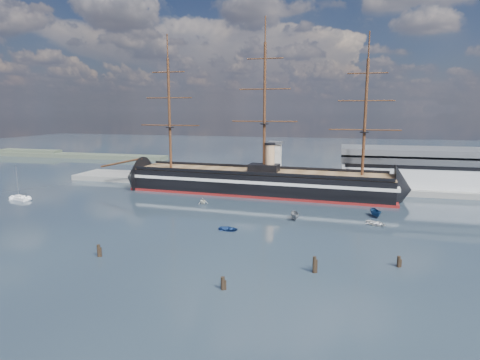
# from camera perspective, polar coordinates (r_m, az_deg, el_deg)

# --- Properties ---
(ground) EXTENTS (600.00, 600.00, 0.00)m
(ground) POSITION_cam_1_polar(r_m,az_deg,el_deg) (118.85, 0.96, -3.88)
(ground) COLOR #1A222F
(ground) RESTS_ON ground
(quay) EXTENTS (180.00, 18.00, 2.00)m
(quay) POSITION_cam_1_polar(r_m,az_deg,el_deg) (151.91, 7.77, -0.90)
(quay) COLOR slate
(quay) RESTS_ON ground
(warehouse) EXTENTS (63.00, 21.00, 11.60)m
(warehouse) POSITION_cam_1_polar(r_m,az_deg,el_deg) (156.88, 25.71, 1.49)
(warehouse) COLOR #B7BABC
(warehouse) RESTS_ON ground
(quay_tower) EXTENTS (5.00, 5.00, 15.00)m
(quay_tower) POSITION_cam_1_polar(r_m,az_deg,el_deg) (148.37, 5.03, 2.71)
(quay_tower) COLOR silver
(quay_tower) RESTS_ON ground
(shoreline) EXTENTS (120.00, 10.00, 4.00)m
(shoreline) POSITION_cam_1_polar(r_m,az_deg,el_deg) (266.75, -24.30, 3.31)
(shoreline) COLOR #3F4C38
(shoreline) RESTS_ON ground
(warship) EXTENTS (113.32, 21.36, 53.94)m
(warship) POSITION_cam_1_polar(r_m,az_deg,el_deg) (137.62, 1.87, -0.24)
(warship) COLOR black
(warship) RESTS_ON ground
(sailboat) EXTENTS (7.08, 3.85, 10.87)m
(sailboat) POSITION_cam_1_polar(r_m,az_deg,el_deg) (146.08, -28.81, -2.23)
(sailboat) COLOR white
(sailboat) RESTS_ON ground
(motorboat_b) EXTENTS (1.44, 3.05, 1.38)m
(motorboat_b) POSITION_cam_1_polar(r_m,az_deg,el_deg) (96.49, -1.65, -7.21)
(motorboat_b) COLOR navy
(motorboat_b) RESTS_ON ground
(motorboat_c) EXTENTS (6.47, 3.44, 2.46)m
(motorboat_c) POSITION_cam_1_polar(r_m,az_deg,el_deg) (106.60, 7.80, -5.62)
(motorboat_c) COLOR gray
(motorboat_c) RESTS_ON ground
(motorboat_d) EXTENTS (5.70, 5.44, 2.02)m
(motorboat_d) POSITION_cam_1_polar(r_m,az_deg,el_deg) (123.47, -5.29, -3.39)
(motorboat_d) COLOR white
(motorboat_d) RESTS_ON ground
(motorboat_e) EXTENTS (3.31, 3.39, 1.58)m
(motorboat_e) POSITION_cam_1_polar(r_m,az_deg,el_deg) (106.26, 18.80, -6.12)
(motorboat_e) COLOR silver
(motorboat_e) RESTS_ON ground
(motorboat_f) EXTENTS (6.85, 4.03, 2.58)m
(motorboat_f) POSITION_cam_1_polar(r_m,az_deg,el_deg) (114.21, 18.72, -5.01)
(motorboat_f) COLOR navy
(motorboat_f) RESTS_ON ground
(piling_near_left) EXTENTS (0.64, 0.64, 3.17)m
(piling_near_left) POSITION_cam_1_polar(r_m,az_deg,el_deg) (84.92, -19.41, -10.23)
(piling_near_left) COLOR black
(piling_near_left) RESTS_ON ground
(piling_near_mid) EXTENTS (0.64, 0.64, 2.86)m
(piling_near_mid) POSITION_cam_1_polar(r_m,az_deg,el_deg) (66.83, -2.45, -15.31)
(piling_near_mid) COLOR black
(piling_near_mid) RESTS_ON ground
(piling_near_right) EXTENTS (0.64, 0.64, 3.71)m
(piling_near_right) POSITION_cam_1_polar(r_m,az_deg,el_deg) (74.13, 10.49, -12.83)
(piling_near_right) COLOR black
(piling_near_right) RESTS_ON ground
(piling_far_right) EXTENTS (0.64, 0.64, 2.77)m
(piling_far_right) POSITION_cam_1_polar(r_m,az_deg,el_deg) (80.81, 21.59, -11.42)
(piling_far_right) COLOR black
(piling_far_right) RESTS_ON ground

